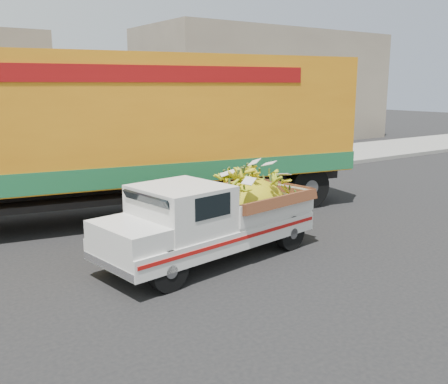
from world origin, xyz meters
TOP-DOWN VIEW (x-y plane):
  - ground at (0.00, 0.00)m, footprint 100.00×100.00m
  - curb at (0.00, 6.81)m, footprint 60.00×0.25m
  - sidewalk at (0.00, 8.91)m, footprint 60.00×4.00m
  - building_right at (14.00, 15.81)m, footprint 14.00×6.00m
  - pickup_truck at (0.62, 0.75)m, footprint 4.35×2.12m
  - semi_trailer at (0.11, 4.35)m, footprint 12.08×4.62m

SIDE VIEW (x-z plane):
  - ground at x=0.00m, z-range 0.00..0.00m
  - sidewalk at x=0.00m, z-range 0.00..0.14m
  - curb at x=0.00m, z-range 0.00..0.15m
  - pickup_truck at x=0.62m, z-range 0.05..1.52m
  - semi_trailer at x=0.11m, z-range 0.22..4.02m
  - building_right at x=14.00m, z-range 0.00..6.00m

